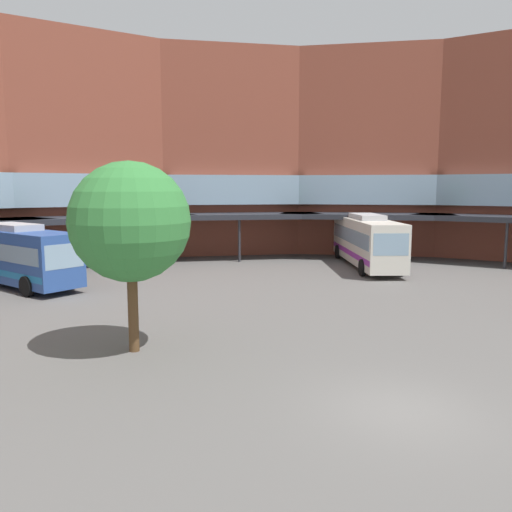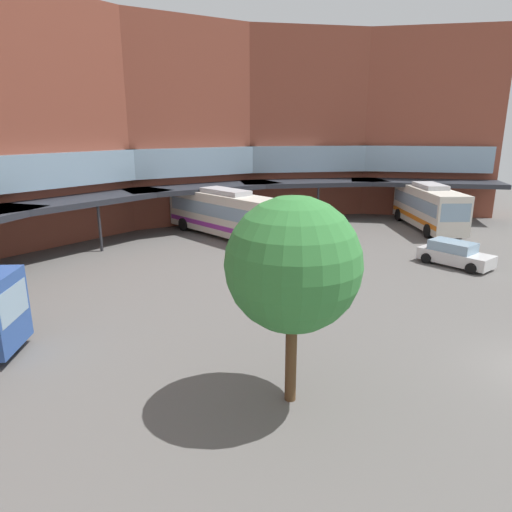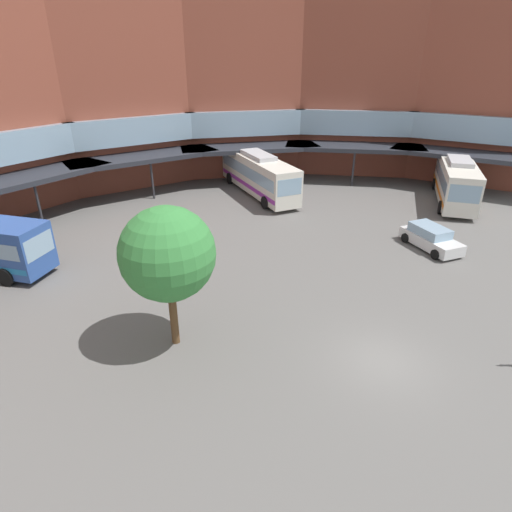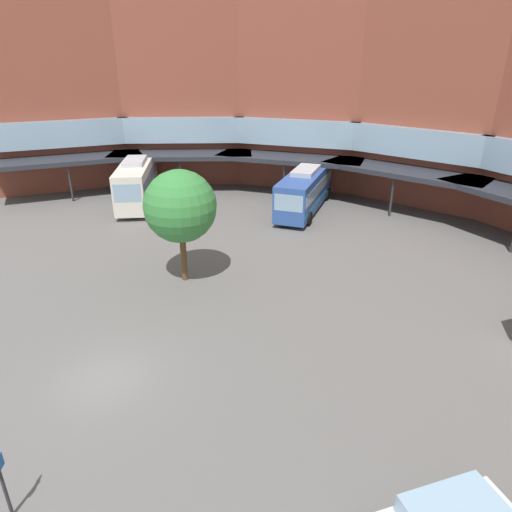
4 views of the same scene
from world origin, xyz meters
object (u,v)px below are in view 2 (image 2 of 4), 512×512
at_px(bus_0, 226,213).
at_px(parked_car, 455,254).
at_px(plaza_tree, 293,265).
at_px(bus_2, 428,206).

height_order(bus_0, parked_car, bus_0).
bearing_deg(plaza_tree, parked_car, -9.76).
bearing_deg(bus_2, parked_car, -13.13).
relative_size(parked_car, plaza_tree, 0.72).
bearing_deg(bus_0, parked_car, 19.36).
bearing_deg(parked_car, bus_2, 128.13).
bearing_deg(parked_car, plaza_tree, -78.17).
bearing_deg(parked_car, bus_0, -158.35).
distance_m(bus_0, plaza_tree, 23.18).
bearing_deg(plaza_tree, bus_0, 36.46).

